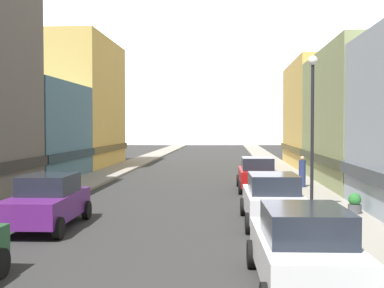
# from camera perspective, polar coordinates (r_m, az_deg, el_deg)

# --- Properties ---
(sidewalk_left) EXTENTS (2.50, 100.00, 0.15)m
(sidewalk_left) POSITION_cam_1_polar(r_m,az_deg,el_deg) (40.39, -8.09, -2.76)
(sidewalk_left) COLOR gray
(sidewalk_left) RESTS_ON ground
(sidewalk_right) EXTENTS (2.50, 100.00, 0.15)m
(sidewalk_right) POSITION_cam_1_polar(r_m,az_deg,el_deg) (39.69, 9.86, -2.85)
(sidewalk_right) COLOR gray
(sidewalk_right) RESTS_ON ground
(storefront_left_2) EXTENTS (7.92, 9.30, 6.18)m
(storefront_left_2) POSITION_cam_1_polar(r_m,az_deg,el_deg) (33.84, -19.54, 1.15)
(storefront_left_2) COLOR slate
(storefront_left_2) RESTS_ON ground
(storefront_left_3) EXTENTS (8.72, 11.65, 10.66)m
(storefront_left_3) POSITION_cam_1_polar(r_m,az_deg,el_deg) (43.85, -14.53, 4.22)
(storefront_left_3) COLOR #D8B259
(storefront_left_3) RESTS_ON ground
(storefront_right_3) EXTENTS (8.96, 12.42, 8.70)m
(storefront_right_3) POSITION_cam_1_polar(r_m,az_deg,el_deg) (43.49, 16.83, 2.95)
(storefront_right_3) COLOR #D8B259
(storefront_right_3) RESTS_ON ground
(car_left_1) EXTENTS (2.15, 4.44, 1.78)m
(car_left_1) POSITION_cam_1_polar(r_m,az_deg,el_deg) (17.67, -16.08, -6.25)
(car_left_1) COLOR #591E72
(car_left_1) RESTS_ON ground
(car_right_0) EXTENTS (2.19, 4.46, 1.78)m
(car_right_0) POSITION_cam_1_polar(r_m,az_deg,el_deg) (10.79, 12.53, -11.50)
(car_right_0) COLOR silver
(car_right_0) RESTS_ON ground
(car_right_1) EXTENTS (2.14, 4.44, 1.78)m
(car_right_1) POSITION_cam_1_polar(r_m,az_deg,el_deg) (17.77, 9.12, -6.15)
(car_right_1) COLOR silver
(car_right_1) RESTS_ON ground
(car_right_2) EXTENTS (2.10, 4.42, 1.78)m
(car_right_2) POSITION_cam_1_polar(r_m,az_deg,el_deg) (26.99, 7.37, -3.35)
(car_right_2) COLOR #9E1111
(car_right_2) RESTS_ON ground
(potted_plant_1) EXTENTS (0.50, 0.50, 0.77)m
(potted_plant_1) POSITION_cam_1_polar(r_m,az_deg,el_deg) (19.92, 17.96, -6.43)
(potted_plant_1) COLOR #4C4C51
(potted_plant_1) RESTS_ON sidewalk_right
(pedestrian_0) EXTENTS (0.36, 0.36, 1.67)m
(pedestrian_0) POSITION_cam_1_polar(r_m,az_deg,el_deg) (27.71, 12.39, -3.21)
(pedestrian_0) COLOR navy
(pedestrian_0) RESTS_ON sidewalk_right
(streetlamp_right) EXTENTS (0.36, 0.36, 5.86)m
(streetlamp_right) POSITION_cam_1_polar(r_m,az_deg,el_deg) (19.04, 13.49, 3.68)
(streetlamp_right) COLOR black
(streetlamp_right) RESTS_ON sidewalk_right
(mountain_backdrop) EXTENTS (345.17, 345.17, 123.91)m
(mountain_backdrop) POSITION_cam_1_polar(r_m,az_deg,el_deg) (270.98, 1.68, 14.47)
(mountain_backdrop) COLOR silver
(mountain_backdrop) RESTS_ON ground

